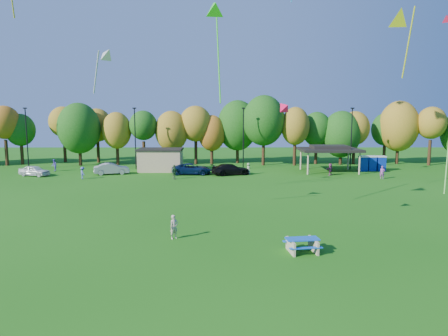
{
  "coord_description": "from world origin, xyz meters",
  "views": [
    {
      "loc": [
        -1.08,
        -19.03,
        8.05
      ],
      "look_at": [
        -0.99,
        6.0,
        4.7
      ],
      "focal_mm": 32.0,
      "sensor_mm": 36.0,
      "label": 1
    }
  ],
  "objects_px": {
    "car_a": "(34,171)",
    "picnic_table": "(302,244)",
    "car_c": "(192,169)",
    "kite_flyer": "(174,227)",
    "car_b": "(112,169)",
    "porta_potties": "(372,163)",
    "car_d": "(231,169)"
  },
  "relations": [
    {
      "from": "car_a",
      "to": "picnic_table",
      "type": "bearing_deg",
      "value": -118.71
    },
    {
      "from": "picnic_table",
      "to": "car_c",
      "type": "distance_m",
      "value": 32.19
    },
    {
      "from": "kite_flyer",
      "to": "car_b",
      "type": "xyz_separation_m",
      "value": [
        -11.9,
        28.44,
        -0.03
      ]
    },
    {
      "from": "car_a",
      "to": "car_c",
      "type": "xyz_separation_m",
      "value": [
        20.74,
        1.31,
        0.04
      ]
    },
    {
      "from": "porta_potties",
      "to": "car_b",
      "type": "xyz_separation_m",
      "value": [
        -36.64,
        -3.3,
        -0.33
      ]
    },
    {
      "from": "car_b",
      "to": "car_c",
      "type": "distance_m",
      "value": 10.9
    },
    {
      "from": "kite_flyer",
      "to": "car_c",
      "type": "distance_m",
      "value": 28.35
    },
    {
      "from": "porta_potties",
      "to": "car_d",
      "type": "height_order",
      "value": "porta_potties"
    },
    {
      "from": "porta_potties",
      "to": "car_d",
      "type": "bearing_deg",
      "value": -169.25
    },
    {
      "from": "car_d",
      "to": "car_c",
      "type": "bearing_deg",
      "value": 66.02
    },
    {
      "from": "porta_potties",
      "to": "car_b",
      "type": "height_order",
      "value": "porta_potties"
    },
    {
      "from": "car_a",
      "to": "porta_potties",
      "type": "bearing_deg",
      "value": -67.89
    },
    {
      "from": "kite_flyer",
      "to": "car_b",
      "type": "height_order",
      "value": "kite_flyer"
    },
    {
      "from": "porta_potties",
      "to": "kite_flyer",
      "type": "xyz_separation_m",
      "value": [
        -24.74,
        -31.74,
        -0.3
      ]
    },
    {
      "from": "porta_potties",
      "to": "picnic_table",
      "type": "bearing_deg",
      "value": -116.16
    },
    {
      "from": "porta_potties",
      "to": "picnic_table",
      "type": "xyz_separation_m",
      "value": [
        -16.87,
        -34.35,
        -0.61
      ]
    },
    {
      "from": "car_c",
      "to": "car_d",
      "type": "xyz_separation_m",
      "value": [
        5.27,
        -0.48,
        0.01
      ]
    },
    {
      "from": "car_a",
      "to": "car_d",
      "type": "distance_m",
      "value": 26.02
    },
    {
      "from": "kite_flyer",
      "to": "car_d",
      "type": "bearing_deg",
      "value": 40.56
    },
    {
      "from": "car_d",
      "to": "porta_potties",
      "type": "bearing_deg",
      "value": -98.05
    },
    {
      "from": "kite_flyer",
      "to": "car_b",
      "type": "distance_m",
      "value": 30.83
    },
    {
      "from": "picnic_table",
      "to": "car_b",
      "type": "xyz_separation_m",
      "value": [
        -19.77,
        31.05,
        0.28
      ]
    },
    {
      "from": "car_c",
      "to": "porta_potties",
      "type": "bearing_deg",
      "value": -81.32
    },
    {
      "from": "picnic_table",
      "to": "car_b",
      "type": "height_order",
      "value": "car_b"
    },
    {
      "from": "kite_flyer",
      "to": "car_d",
      "type": "height_order",
      "value": "kite_flyer"
    },
    {
      "from": "picnic_table",
      "to": "kite_flyer",
      "type": "relative_size",
      "value": 1.35
    },
    {
      "from": "car_a",
      "to": "car_b",
      "type": "relative_size",
      "value": 0.89
    },
    {
      "from": "porta_potties",
      "to": "kite_flyer",
      "type": "height_order",
      "value": "porta_potties"
    },
    {
      "from": "kite_flyer",
      "to": "car_c",
      "type": "height_order",
      "value": "kite_flyer"
    },
    {
      "from": "car_d",
      "to": "picnic_table",
      "type": "bearing_deg",
      "value": 167.94
    },
    {
      "from": "porta_potties",
      "to": "car_c",
      "type": "bearing_deg",
      "value": -172.46
    },
    {
      "from": "picnic_table",
      "to": "car_c",
      "type": "bearing_deg",
      "value": 98.34
    }
  ]
}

